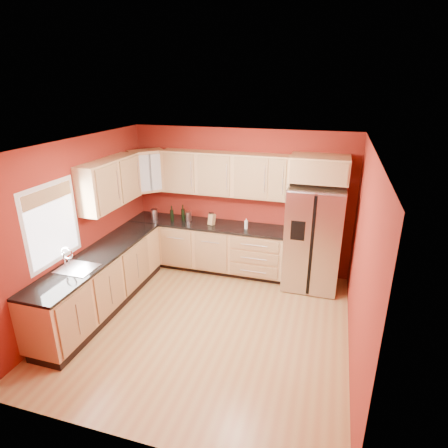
{
  "coord_description": "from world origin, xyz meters",
  "views": [
    {
      "loc": [
        1.57,
        -4.33,
        3.33
      ],
      "look_at": [
        0.01,
        0.9,
        1.26
      ],
      "focal_mm": 30.0,
      "sensor_mm": 36.0,
      "label": 1
    }
  ],
  "objects_px": {
    "knife_block": "(212,219)",
    "wine_bottle_a": "(172,213)",
    "soap_dispenser": "(246,224)",
    "canister_left": "(188,216)",
    "refrigerator": "(313,238)"
  },
  "relations": [
    {
      "from": "refrigerator",
      "to": "soap_dispenser",
      "type": "relative_size",
      "value": 9.77
    },
    {
      "from": "canister_left",
      "to": "wine_bottle_a",
      "type": "relative_size",
      "value": 0.59
    },
    {
      "from": "canister_left",
      "to": "knife_block",
      "type": "relative_size",
      "value": 0.87
    },
    {
      "from": "refrigerator",
      "to": "knife_block",
      "type": "xyz_separation_m",
      "value": [
        -1.8,
        0.03,
        0.13
      ]
    },
    {
      "from": "wine_bottle_a",
      "to": "soap_dispenser",
      "type": "bearing_deg",
      "value": 0.61
    },
    {
      "from": "canister_left",
      "to": "refrigerator",
      "type": "bearing_deg",
      "value": -2.45
    },
    {
      "from": "knife_block",
      "to": "soap_dispenser",
      "type": "relative_size",
      "value": 1.1
    },
    {
      "from": "refrigerator",
      "to": "canister_left",
      "type": "xyz_separation_m",
      "value": [
        -2.27,
        0.1,
        0.12
      ]
    },
    {
      "from": "refrigerator",
      "to": "canister_left",
      "type": "bearing_deg",
      "value": 177.55
    },
    {
      "from": "canister_left",
      "to": "soap_dispenser",
      "type": "distance_m",
      "value": 1.12
    },
    {
      "from": "canister_left",
      "to": "knife_block",
      "type": "distance_m",
      "value": 0.48
    },
    {
      "from": "canister_left",
      "to": "knife_block",
      "type": "xyz_separation_m",
      "value": [
        0.48,
        -0.07,
        0.01
      ]
    },
    {
      "from": "knife_block",
      "to": "wine_bottle_a",
      "type": "bearing_deg",
      "value": -156.48
    },
    {
      "from": "canister_left",
      "to": "wine_bottle_a",
      "type": "bearing_deg",
      "value": -161.2
    },
    {
      "from": "refrigerator",
      "to": "soap_dispenser",
      "type": "height_order",
      "value": "refrigerator"
    }
  ]
}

